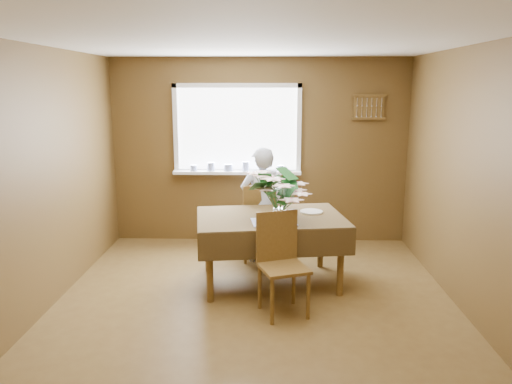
{
  "coord_description": "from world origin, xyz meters",
  "views": [
    {
      "loc": [
        0.14,
        -4.5,
        2.13
      ],
      "look_at": [
        0.0,
        0.55,
        1.05
      ],
      "focal_mm": 35.0,
      "sensor_mm": 36.0,
      "label": 1
    }
  ],
  "objects_px": {
    "chair_near": "(281,258)",
    "flower_bouquet": "(279,191)",
    "dining_table": "(270,224)",
    "chair_far": "(257,219)",
    "seated_woman": "(262,205)"
  },
  "relations": [
    {
      "from": "chair_far",
      "to": "chair_near",
      "type": "bearing_deg",
      "value": 79.57
    },
    {
      "from": "chair_near",
      "to": "flower_bouquet",
      "type": "xyz_separation_m",
      "value": [
        -0.01,
        0.44,
        0.56
      ]
    },
    {
      "from": "chair_far",
      "to": "seated_woman",
      "type": "relative_size",
      "value": 0.68
    },
    {
      "from": "chair_far",
      "to": "seated_woman",
      "type": "xyz_separation_m",
      "value": [
        0.07,
        -0.04,
        0.18
      ]
    },
    {
      "from": "chair_near",
      "to": "flower_bouquet",
      "type": "bearing_deg",
      "value": 72.15
    },
    {
      "from": "dining_table",
      "to": "seated_woman",
      "type": "bearing_deg",
      "value": 90.0
    },
    {
      "from": "seated_woman",
      "to": "flower_bouquet",
      "type": "bearing_deg",
      "value": 93.89
    },
    {
      "from": "chair_near",
      "to": "dining_table",
      "type": "bearing_deg",
      "value": 78.53
    },
    {
      "from": "chair_near",
      "to": "flower_bouquet",
      "type": "relative_size",
      "value": 1.63
    },
    {
      "from": "chair_far",
      "to": "flower_bouquet",
      "type": "relative_size",
      "value": 1.64
    },
    {
      "from": "seated_woman",
      "to": "flower_bouquet",
      "type": "xyz_separation_m",
      "value": [
        0.19,
        -0.95,
        0.38
      ]
    },
    {
      "from": "dining_table",
      "to": "flower_bouquet",
      "type": "height_order",
      "value": "flower_bouquet"
    },
    {
      "from": "dining_table",
      "to": "chair_near",
      "type": "xyz_separation_m",
      "value": [
        0.1,
        -0.68,
        -0.14
      ]
    },
    {
      "from": "dining_table",
      "to": "chair_near",
      "type": "relative_size",
      "value": 1.76
    },
    {
      "from": "chair_far",
      "to": "seated_woman",
      "type": "height_order",
      "value": "seated_woman"
    }
  ]
}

